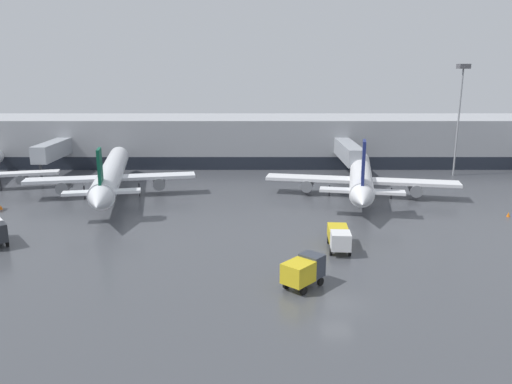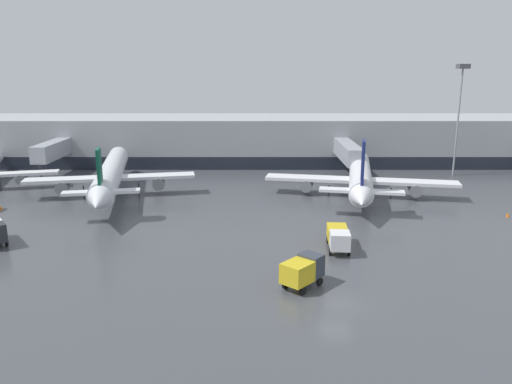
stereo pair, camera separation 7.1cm
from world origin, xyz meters
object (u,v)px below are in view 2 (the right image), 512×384
at_px(service_truck_1, 302,270).
at_px(service_truck_2, 337,237).
at_px(parked_jet_3, 110,174).
at_px(parked_jet_0, 359,177).
at_px(apron_light_mast_1, 460,89).
at_px(traffic_cone_1, 506,214).

distance_m(service_truck_1, service_truck_2, 10.21).
distance_m(parked_jet_3, service_truck_2, 37.15).
bearing_deg(parked_jet_0, parked_jet_3, 100.55).
distance_m(service_truck_2, apron_light_mast_1, 47.28).
height_order(parked_jet_3, service_truck_1, parked_jet_3).
relative_size(parked_jet_3, service_truck_2, 6.43).
bearing_deg(parked_jet_3, service_truck_1, -152.12).
distance_m(traffic_cone_1, apron_light_mast_1, 29.31).
bearing_deg(parked_jet_0, service_truck_2, 174.04).
distance_m(parked_jet_3, traffic_cone_1, 54.21).
height_order(service_truck_1, apron_light_mast_1, apron_light_mast_1).
relative_size(parked_jet_3, service_truck_1, 8.81).
xyz_separation_m(service_truck_1, apron_light_mast_1, (30.64, 46.17, 13.35)).
height_order(parked_jet_3, service_truck_2, parked_jet_3).
distance_m(parked_jet_0, service_truck_1, 33.20).
height_order(service_truck_2, traffic_cone_1, service_truck_2).
bearing_deg(traffic_cone_1, service_truck_1, -143.18).
relative_size(service_truck_1, traffic_cone_1, 7.09).
xyz_separation_m(service_truck_1, traffic_cone_1, (27.94, 20.92, -1.27)).
relative_size(parked_jet_0, service_truck_1, 7.61).
bearing_deg(service_truck_2, service_truck_1, -22.23).
relative_size(parked_jet_0, traffic_cone_1, 53.99).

